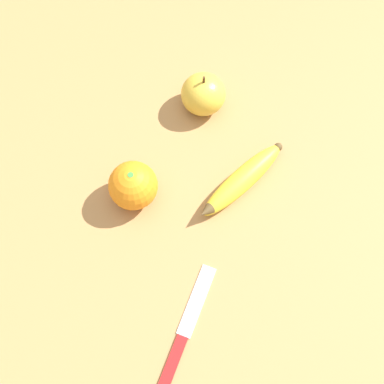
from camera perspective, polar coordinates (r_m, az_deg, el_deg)
name	(u,v)px	position (r m, az deg, el deg)	size (l,w,h in m)	color
ground_plane	(153,204)	(0.86, -4.21, -1.28)	(3.00, 3.00, 0.00)	#A87A47
banana	(242,180)	(0.86, 5.32, 1.25)	(0.16, 0.14, 0.04)	yellow
orange	(133,186)	(0.84, -6.30, 0.68)	(0.08, 0.08, 0.08)	orange
apple	(203,94)	(0.92, 1.22, 10.40)	(0.08, 0.08, 0.08)	gold
paring_knife	(184,333)	(0.80, -0.85, -14.80)	(0.20, 0.07, 0.01)	silver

